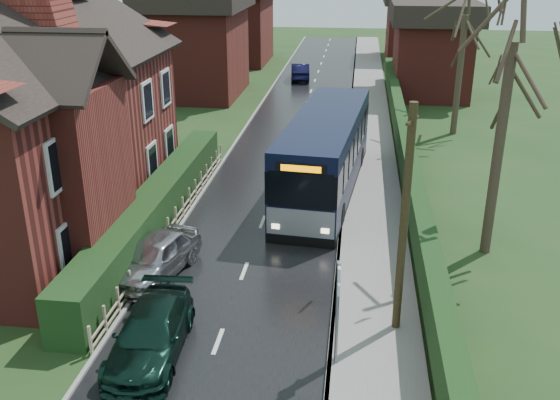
# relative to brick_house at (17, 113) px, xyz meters

# --- Properties ---
(ground) EXTENTS (140.00, 140.00, 0.00)m
(ground) POSITION_rel_brick_house_xyz_m (8.73, -4.78, -4.38)
(ground) COLOR #2B451D
(ground) RESTS_ON ground
(road) EXTENTS (6.00, 100.00, 0.02)m
(road) POSITION_rel_brick_house_xyz_m (8.73, 5.22, -4.37)
(road) COLOR black
(road) RESTS_ON ground
(pavement) EXTENTS (2.50, 100.00, 0.14)m
(pavement) POSITION_rel_brick_house_xyz_m (12.98, 5.22, -4.31)
(pavement) COLOR slate
(pavement) RESTS_ON ground
(kerb_right) EXTENTS (0.12, 100.00, 0.14)m
(kerb_right) POSITION_rel_brick_house_xyz_m (11.78, 5.22, -4.31)
(kerb_right) COLOR gray
(kerb_right) RESTS_ON ground
(kerb_left) EXTENTS (0.12, 100.00, 0.10)m
(kerb_left) POSITION_rel_brick_house_xyz_m (5.68, 5.22, -4.33)
(kerb_left) COLOR gray
(kerb_left) RESTS_ON ground
(front_hedge) EXTENTS (1.20, 16.00, 1.60)m
(front_hedge) POSITION_rel_brick_house_xyz_m (4.83, 0.22, -3.58)
(front_hedge) COLOR black
(front_hedge) RESTS_ON ground
(picket_fence) EXTENTS (0.10, 16.00, 0.90)m
(picket_fence) POSITION_rel_brick_house_xyz_m (5.58, 0.22, -3.93)
(picket_fence) COLOR gray
(picket_fence) RESTS_ON ground
(right_wall_hedge) EXTENTS (0.60, 50.00, 1.80)m
(right_wall_hedge) POSITION_rel_brick_house_xyz_m (14.53, 5.22, -3.36)
(right_wall_hedge) COLOR maroon
(right_wall_hedge) RESTS_ON ground
(brick_house) EXTENTS (9.30, 14.60, 10.30)m
(brick_house) POSITION_rel_brick_house_xyz_m (0.00, 0.00, 0.00)
(brick_house) COLOR maroon
(brick_house) RESTS_ON ground
(bus) EXTENTS (3.65, 11.44, 3.42)m
(bus) POSITION_rel_brick_house_xyz_m (10.93, 4.84, -2.68)
(bus) COLOR black
(bus) RESTS_ON ground
(car_silver) EXTENTS (2.54, 4.29, 1.37)m
(car_silver) POSITION_rel_brick_house_xyz_m (5.93, -3.40, -3.69)
(car_silver) COLOR #ADACB1
(car_silver) RESTS_ON ground
(car_green) EXTENTS (1.95, 4.33, 1.23)m
(car_green) POSITION_rel_brick_house_xyz_m (7.13, -7.52, -3.76)
(car_green) COLOR black
(car_green) RESTS_ON ground
(car_distant) EXTENTS (1.84, 4.20, 1.34)m
(car_distant) POSITION_rel_brick_house_xyz_m (7.52, 29.50, -3.70)
(car_distant) COLOR black
(car_distant) RESTS_ON ground
(bus_stop_sign) EXTENTS (0.10, 0.45, 2.98)m
(bus_stop_sign) POSITION_rel_brick_house_xyz_m (11.93, -7.47, -2.41)
(bus_stop_sign) COLOR slate
(bus_stop_sign) RESTS_ON ground
(telegraph_pole) EXTENTS (0.38, 0.80, 6.49)m
(telegraph_pole) POSITION_rel_brick_house_xyz_m (13.53, -5.61, -1.09)
(telegraph_pole) COLOR black
(telegraph_pole) RESTS_ON ground
(tree_right_near) EXTENTS (4.79, 4.79, 10.35)m
(tree_right_near) POSITION_rel_brick_house_xyz_m (16.88, -0.26, 3.36)
(tree_right_near) COLOR #382B21
(tree_right_near) RESTS_ON ground
(tree_right_far) EXTENTS (4.87, 4.87, 9.41)m
(tree_right_far) POSITION_rel_brick_house_xyz_m (17.73, 14.94, 2.65)
(tree_right_far) COLOR #382E21
(tree_right_far) RESTS_ON ground
(tree_house_side) EXTENTS (3.99, 3.99, 9.07)m
(tree_house_side) POSITION_rel_brick_house_xyz_m (-0.93, 10.32, 2.40)
(tree_house_side) COLOR #3D3024
(tree_house_side) RESTS_ON ground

